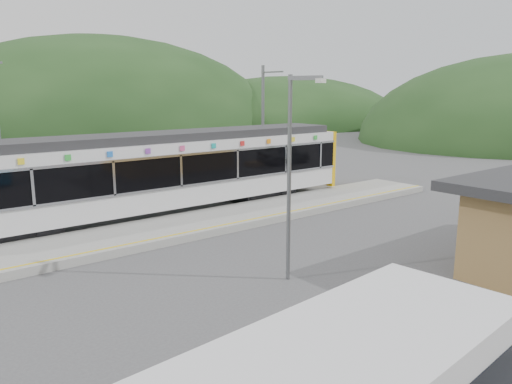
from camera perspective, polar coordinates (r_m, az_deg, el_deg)
ground at (r=18.89m, az=1.01°, el=-5.66°), size 120.00×120.00×0.00m
hills at (r=26.70m, az=3.96°, el=-0.59°), size 146.00×149.00×26.00m
platform at (r=21.39m, az=-4.66°, el=-3.23°), size 26.00×3.20×0.30m
yellow_line at (r=20.32m, az=-2.60°, el=-3.54°), size 26.00×0.10×0.01m
train at (r=22.59m, az=-11.52°, el=2.33°), size 20.44×3.01×3.74m
catenary_mast_east at (r=29.17m, az=0.84°, el=7.71°), size 0.18×1.80×7.00m
lamp_post at (r=14.28m, az=4.16°, el=3.51°), size 0.50×1.11×6.01m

